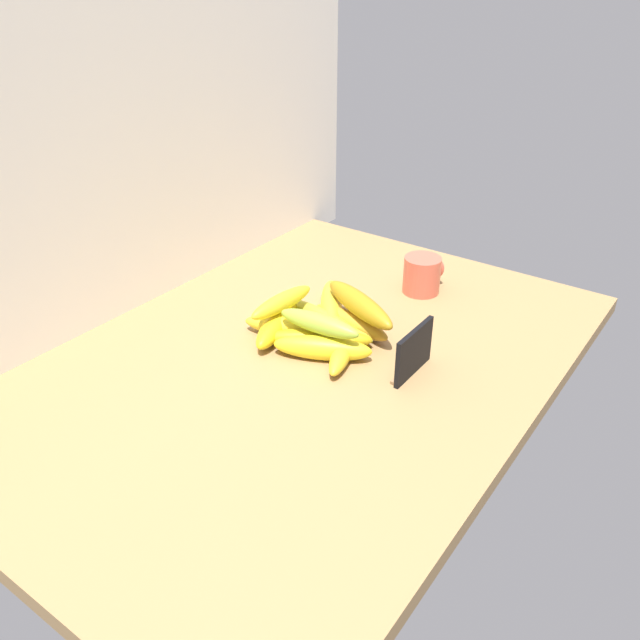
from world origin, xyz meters
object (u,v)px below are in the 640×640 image
banana_4 (326,329)px  banana_1 (331,304)px  banana_6 (278,323)px  coffee_mug (422,274)px  banana_0 (298,330)px  banana_9 (282,302)px  banana_11 (359,304)px  banana_3 (344,349)px  banana_2 (322,348)px  chalkboard_sign (413,353)px  banana_10 (319,323)px  banana_5 (320,317)px  banana_8 (317,338)px  banana_7 (351,322)px

banana_4 → banana_1: bearing=28.2°
banana_6 → coffee_mug: bearing=-23.6°
banana_0 → banana_9: size_ratio=1.37×
banana_11 → banana_3: bearing=-163.0°
banana_2 → banana_6: size_ratio=0.96×
chalkboard_sign → banana_11: bearing=66.8°
coffee_mug → banana_9: (-29.18, 13.20, 2.15)cm
banana_1 → banana_10: (-12.86, -6.35, 3.90)cm
chalkboard_sign → banana_0: 22.04cm
banana_1 → banana_4: 9.11cm
banana_5 → banana_8: bearing=-147.1°
banana_0 → banana_2: size_ratio=1.22×
banana_10 → chalkboard_sign: bearing=-76.0°
banana_8 → banana_10: 4.38cm
banana_4 → banana_10: 6.69cm
banana_8 → banana_11: 10.18cm
banana_2 → banana_1: bearing=29.3°
banana_8 → banana_9: size_ratio=1.23×
banana_6 → banana_8: (0.15, -8.82, -0.22)cm
coffee_mug → banana_3: (-30.27, -1.12, -2.09)cm
chalkboard_sign → banana_10: size_ratio=0.71×
chalkboard_sign → banana_3: bearing=103.3°
banana_4 → banana_9: bearing=107.5°
banana_1 → banana_4: bearing=-151.8°
banana_9 → banana_7: bearing=-54.0°
banana_10 → banana_5: bearing=35.3°
banana_3 → banana_4: size_ratio=0.87×
banana_8 → banana_6: bearing=90.9°
banana_1 → banana_9: size_ratio=1.25×
banana_1 → banana_4: size_ratio=1.03×
banana_5 → banana_11: (2.38, -7.16, 3.92)cm
banana_2 → banana_5: bearing=38.2°
coffee_mug → banana_0: size_ratio=0.44×
banana_4 → banana_11: (5.41, -3.64, 3.87)cm
banana_3 → banana_11: (9.00, 2.75, 3.98)cm
banana_3 → banana_2: bearing=129.0°
banana_1 → banana_3: 15.80cm
banana_4 → banana_8: banana_8 is taller
banana_8 → banana_0: bearing=86.1°
banana_10 → banana_11: same height
banana_3 → banana_5: bearing=56.3°
banana_7 → banana_10: size_ratio=1.13×
banana_1 → banana_6: 12.36cm
banana_7 → banana_8: (-8.51, 1.44, 0.13)cm
banana_9 → banana_10: size_ratio=0.98×
banana_6 → banana_7: bearing=-49.9°
banana_5 → banana_8: banana_8 is taller
coffee_mug → banana_0: (-29.99, 8.94, -1.75)cm
banana_7 → banana_8: bearing=170.4°
chalkboard_sign → banana_4: (0.80, 18.15, -2.06)cm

